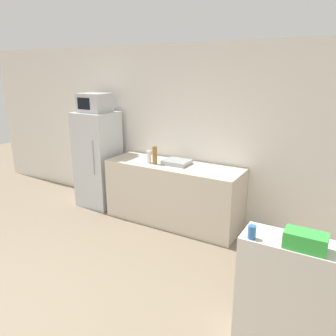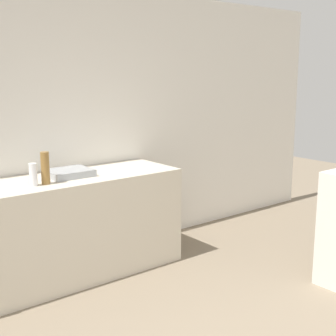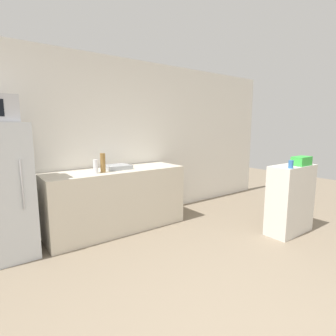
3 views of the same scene
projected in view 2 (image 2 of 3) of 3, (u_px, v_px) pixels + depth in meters
wall_back at (11, 131)px, 4.08m from camera, size 8.00×0.06×2.60m
counter at (69, 227)px, 4.15m from camera, size 2.04×0.69×0.91m
sink_basin at (69, 173)px, 4.10m from camera, size 0.37×0.32×0.06m
bottle_tall at (45, 168)px, 3.79m from camera, size 0.07×0.07×0.27m
bottle_short at (33, 175)px, 3.74m from camera, size 0.06×0.06×0.18m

